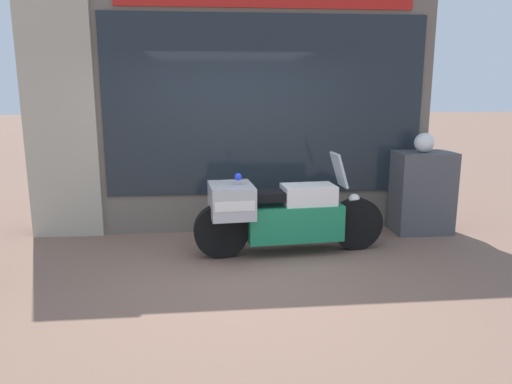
# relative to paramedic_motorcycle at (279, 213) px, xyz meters

# --- Properties ---
(ground_plane) EXTENTS (60.00, 60.00, 0.00)m
(ground_plane) POSITION_rel_paramedic_motorcycle_xyz_m (-0.47, -0.78, -0.52)
(ground_plane) COLOR #7A5B4C
(shop_building) EXTENTS (5.54, 0.55, 3.41)m
(shop_building) POSITION_rel_paramedic_motorcycle_xyz_m (-0.88, 1.22, 1.20)
(shop_building) COLOR #6B6056
(shop_building) RESTS_ON ground
(window_display) EXTENTS (4.15, 0.30, 1.79)m
(window_display) POSITION_rel_paramedic_motorcycle_xyz_m (-0.07, 1.25, -0.08)
(window_display) COLOR slate
(window_display) RESTS_ON ground
(paramedic_motorcycle) EXTENTS (2.38, 0.68, 1.24)m
(paramedic_motorcycle) POSITION_rel_paramedic_motorcycle_xyz_m (0.00, 0.00, 0.00)
(paramedic_motorcycle) COLOR black
(paramedic_motorcycle) RESTS_ON ground
(utility_cabinet) EXTENTS (0.78, 0.53, 1.14)m
(utility_cabinet) POSITION_rel_paramedic_motorcycle_xyz_m (2.14, 0.73, 0.05)
(utility_cabinet) COLOR #4C4C51
(utility_cabinet) RESTS_ON ground
(white_helmet) EXTENTS (0.27, 0.27, 0.27)m
(white_helmet) POSITION_rel_paramedic_motorcycle_xyz_m (2.10, 0.69, 0.75)
(white_helmet) COLOR white
(white_helmet) RESTS_ON utility_cabinet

